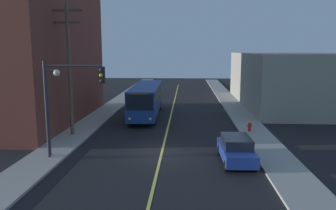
% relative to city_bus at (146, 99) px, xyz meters
% --- Properties ---
extents(ground_plane, '(120.00, 120.00, 0.00)m').
position_rel_city_bus_xyz_m(ground_plane, '(2.52, -12.84, -1.82)').
color(ground_plane, black).
extents(sidewalk_left, '(2.50, 90.00, 0.15)m').
position_rel_city_bus_xyz_m(sidewalk_left, '(-4.73, -2.84, -1.74)').
color(sidewalk_left, gray).
rests_on(sidewalk_left, ground).
extents(sidewalk_right, '(2.50, 90.00, 0.15)m').
position_rel_city_bus_xyz_m(sidewalk_right, '(9.77, -2.84, -1.74)').
color(sidewalk_right, gray).
rests_on(sidewalk_right, ground).
extents(lane_stripe_center, '(0.16, 60.00, 0.01)m').
position_rel_city_bus_xyz_m(lane_stripe_center, '(2.52, 2.16, -1.81)').
color(lane_stripe_center, '#D8CC4C').
rests_on(lane_stripe_center, ground).
extents(building_left_brick, '(10.00, 18.43, 12.71)m').
position_rel_city_bus_xyz_m(building_left_brick, '(-10.98, -3.36, 4.53)').
color(building_left_brick, brown).
rests_on(building_left_brick, ground).
extents(building_right_warehouse, '(12.00, 22.08, 6.39)m').
position_rel_city_bus_xyz_m(building_right_warehouse, '(17.01, 7.86, 1.38)').
color(building_right_warehouse, gray).
rests_on(building_right_warehouse, ground).
extents(city_bus, '(2.79, 12.20, 3.20)m').
position_rel_city_bus_xyz_m(city_bus, '(0.00, 0.00, 0.00)').
color(city_bus, navy).
rests_on(city_bus, ground).
extents(parked_car_blue, '(1.92, 4.45, 1.62)m').
position_rel_city_bus_xyz_m(parked_car_blue, '(7.17, -14.40, -0.98)').
color(parked_car_blue, navy).
rests_on(parked_car_blue, ground).
extents(utility_pole_near, '(2.40, 0.28, 10.20)m').
position_rel_city_bus_xyz_m(utility_pole_near, '(-4.93, -8.58, 3.94)').
color(utility_pole_near, brown).
rests_on(utility_pole_near, sidewalk_left).
extents(traffic_signal_left_corner, '(3.75, 0.48, 6.00)m').
position_rel_city_bus_xyz_m(traffic_signal_left_corner, '(-2.90, -14.41, 2.49)').
color(traffic_signal_left_corner, '#2D2D33').
rests_on(traffic_signal_left_corner, sidewalk_left).
extents(street_lamp_left, '(0.98, 0.40, 5.50)m').
position_rel_city_bus_xyz_m(street_lamp_left, '(-4.31, -14.01, 1.92)').
color(street_lamp_left, '#38383D').
rests_on(street_lamp_left, sidewalk_left).
extents(fire_hydrant, '(0.44, 0.26, 0.84)m').
position_rel_city_bus_xyz_m(fire_hydrant, '(9.37, -6.82, -1.23)').
color(fire_hydrant, red).
rests_on(fire_hydrant, sidewalk_right).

